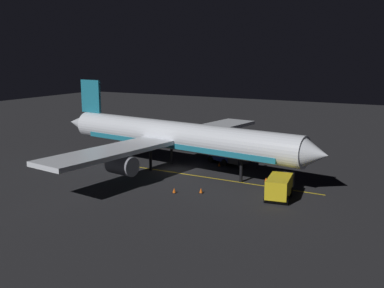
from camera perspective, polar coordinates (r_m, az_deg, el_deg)
The scene contains 10 objects.
ground_plane at distance 56.54m, azimuth -1.79°, elevation -3.39°, with size 180.00×180.00×0.20m, color black.
apron_guide_stripe at distance 53.58m, azimuth 1.24°, elevation -4.10°, with size 0.24×28.80×0.01m, color gold.
airliner at distance 56.01m, azimuth -2.33°, elevation 0.90°, with size 36.95×38.90×10.62m.
baggage_truck at distance 46.51m, azimuth 10.98°, elevation -5.19°, with size 6.31×2.98×2.27m.
catering_truck at distance 59.68m, azimuth 4.34°, elevation -1.34°, with size 3.87×5.80×2.38m.
ground_crew_worker at distance 57.73m, azimuth 8.20°, elevation -2.19°, with size 0.40×0.40×1.74m.
traffic_cone_near_left at distance 58.35m, azimuth 3.43°, elevation -2.59°, with size 0.50×0.50×0.55m.
traffic_cone_near_right at distance 47.35m, azimuth 1.14°, elevation -5.87°, with size 0.50×0.50×0.55m.
traffic_cone_under_wing at distance 52.17m, azimuth 9.27°, elevation -4.40°, with size 0.50×0.50×0.55m.
traffic_cone_far at distance 47.41m, azimuth -2.25°, elevation -5.85°, with size 0.50×0.50×0.55m.
Camera 1 is at (47.41, 27.31, 14.16)m, focal length 42.54 mm.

